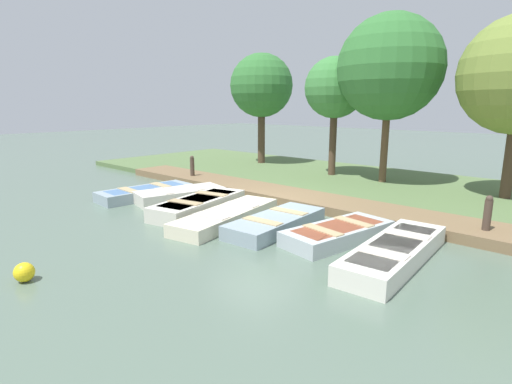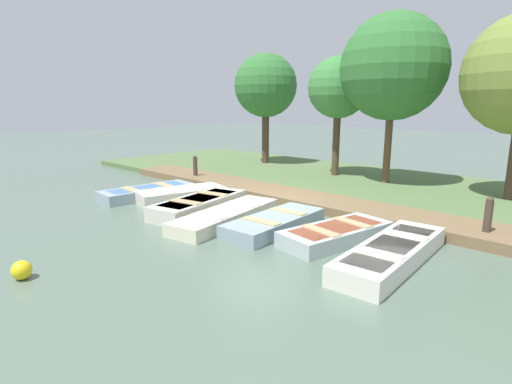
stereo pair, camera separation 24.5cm
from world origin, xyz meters
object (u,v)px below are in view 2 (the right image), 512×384
Objects in this scene: rowboat_2 at (199,204)px; park_tree_left at (338,88)px; park_tree_center at (393,68)px; park_tree_far_left at (266,86)px; rowboat_3 at (226,216)px; rowboat_1 at (182,194)px; buoy at (22,270)px; mooring_post_far at (488,220)px; rowboat_6 at (392,253)px; mooring_post_near at (195,169)px; rowboat_5 at (336,234)px; rowboat_0 at (148,192)px; rowboat_4 at (275,223)px.

rowboat_2 is 0.69× the size of park_tree_left.
park_tree_left is 0.79× the size of park_tree_center.
park_tree_far_left is at bearing -98.09° from park_tree_left.
rowboat_1 is at bearing -113.62° from rowboat_3.
rowboat_1 is 6.20m from buoy.
buoy is at bearing 41.36° from rowboat_1.
rowboat_1 is 2.78× the size of mooring_post_far.
rowboat_1 is 8.50m from park_tree_far_left.
rowboat_2 is at bearing -92.11° from rowboat_6.
rowboat_1 is 2.78× the size of mooring_post_near.
rowboat_6 is at bearing 86.98° from rowboat_5.
rowboat_6 is 10.55× the size of buoy.
park_tree_center is at bearing -133.30° from mooring_post_far.
rowboat_3 is at bearing 91.30° from rowboat_0.
park_tree_center is at bearing 149.65° from rowboat_2.
mooring_post_far is at bearing 145.33° from buoy.
rowboat_5 is 2.72× the size of mooring_post_near.
rowboat_4 is 0.55× the size of park_tree_far_left.
rowboat_3 is at bearing -89.43° from rowboat_6.
park_tree_left is at bearing -144.22° from rowboat_6.
rowboat_2 is (0.48, 1.53, 0.02)m from rowboat_1.
rowboat_6 is at bearing -21.17° from mooring_post_far.
park_tree_center reaches higher than rowboat_1.
mooring_post_far is (0.00, 10.42, 0.00)m from mooring_post_near.
rowboat_1 reaches higher than buoy.
rowboat_6 is at bearing 139.93° from buoy.
park_tree_left reaches higher than rowboat_3.
rowboat_0 is 7.01m from rowboat_5.
rowboat_0 is at bearing -91.77° from rowboat_4.
mooring_post_near is at bearing -147.00° from buoy.
buoy is at bearing -4.56° from park_tree_center.
rowboat_6 is at bearing 53.68° from park_tree_far_left.
rowboat_3 is at bearing -66.35° from rowboat_5.
rowboat_2 reaches higher than rowboat_1.
mooring_post_near is at bearing -130.93° from rowboat_3.
rowboat_0 is 9.50m from park_tree_center.
buoy is (4.86, -0.00, -0.00)m from rowboat_3.
park_tree_left reaches higher than buoy.
park_tree_far_left is at bearing -162.25° from rowboat_2.
mooring_post_near is (-2.54, -6.40, 0.35)m from rowboat_4.
park_tree_center is at bearing 84.17° from park_tree_far_left.
park_tree_far_left is at bearing -164.58° from rowboat_0.
rowboat_4 reaches higher than rowboat_5.
rowboat_2 reaches higher than rowboat_4.
rowboat_5 is 11.74m from park_tree_far_left.
rowboat_3 reaches higher than buoy.
rowboat_4 is 0.49× the size of park_tree_center.
rowboat_2 is 3.16× the size of mooring_post_far.
park_tree_center is at bearing -157.05° from rowboat_6.
rowboat_4 is 1.04× the size of rowboat_5.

